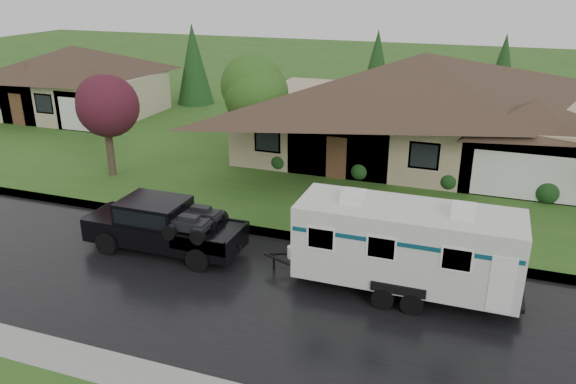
{
  "coord_description": "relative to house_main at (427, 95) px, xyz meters",
  "views": [
    {
      "loc": [
        5.31,
        -16.24,
        9.55
      ],
      "look_at": [
        -1.23,
        2.0,
        1.99
      ],
      "focal_mm": 35.0,
      "sensor_mm": 36.0,
      "label": 1
    }
  ],
  "objects": [
    {
      "name": "house_far",
      "position": [
        -24.07,
        2.02,
        -0.62
      ],
      "size": [
        10.8,
        8.64,
        5.8
      ],
      "color": "tan",
      "rests_on": "lawn"
    },
    {
      "name": "lawn",
      "position": [
        -2.29,
        1.16,
        -3.52
      ],
      "size": [
        140.0,
        26.0,
        0.15
      ],
      "primitive_type": "cube",
      "color": "#29571B",
      "rests_on": "ground"
    },
    {
      "name": "travel_trailer",
      "position": [
        1.21,
        -14.12,
        -1.88
      ],
      "size": [
        7.2,
        2.53,
        3.23
      ],
      "color": "silver",
      "rests_on": "ground"
    },
    {
      "name": "tree_left_green",
      "position": [
        -8.19,
        -4.42,
        0.48
      ],
      "size": [
        3.41,
        3.41,
        5.65
      ],
      "color": "#382B1E",
      "rests_on": "lawn"
    },
    {
      "name": "curb",
      "position": [
        -2.29,
        -11.59,
        -3.52
      ],
      "size": [
        140.0,
        0.5,
        0.15
      ],
      "primitive_type": "cube",
      "color": "gray",
      "rests_on": "ground"
    },
    {
      "name": "pickup_truck",
      "position": [
        -7.6,
        -14.12,
        -2.55
      ],
      "size": [
        5.84,
        2.22,
        1.95
      ],
      "color": "black",
      "rests_on": "ground"
    },
    {
      "name": "road",
      "position": [
        -2.29,
        -15.84,
        -3.59
      ],
      "size": [
        140.0,
        8.0,
        0.01
      ],
      "primitive_type": "cube",
      "color": "black",
      "rests_on": "ground"
    },
    {
      "name": "shrub_row",
      "position": [
        -0.29,
        -4.54,
        -2.94
      ],
      "size": [
        13.6,
        1.0,
        1.0
      ],
      "color": "#143814",
      "rests_on": "lawn"
    },
    {
      "name": "ground",
      "position": [
        -2.29,
        -13.84,
        -3.59
      ],
      "size": [
        140.0,
        140.0,
        0.0
      ],
      "primitive_type": "plane",
      "color": "#29571B",
      "rests_on": "ground"
    },
    {
      "name": "tree_red",
      "position": [
        -14.23,
        -8.03,
        0.01
      ],
      "size": [
        3.01,
        3.01,
        4.98
      ],
      "color": "#382B1E",
      "rests_on": "lawn"
    },
    {
      "name": "house_main",
      "position": [
        0.0,
        0.0,
        0.0
      ],
      "size": [
        19.44,
        10.8,
        6.9
      ],
      "color": "tan",
      "rests_on": "lawn"
    }
  ]
}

